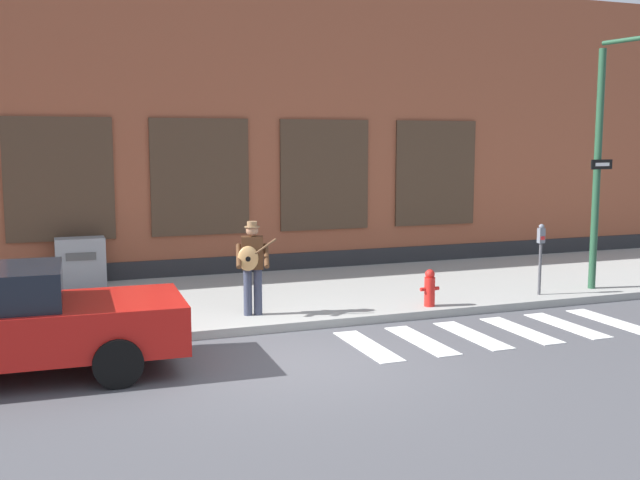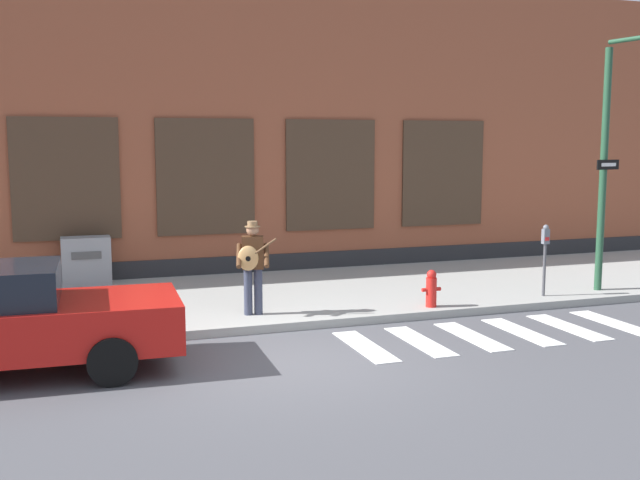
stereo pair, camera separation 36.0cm
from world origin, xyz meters
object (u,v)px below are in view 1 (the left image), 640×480
utility_box (81,262)px  parking_meter (541,248)px  fire_hydrant (430,288)px  busker (252,262)px  red_car (8,323)px

utility_box → parking_meter: bearing=-25.8°
parking_meter → fire_hydrant: size_ratio=2.05×
parking_meter → fire_hydrant: bearing=-176.2°
utility_box → fire_hydrant: size_ratio=1.49×
parking_meter → utility_box: parking_meter is taller
busker → fire_hydrant: (3.31, -0.44, -0.61)m
utility_box → fire_hydrant: bearing=-35.7°
red_car → utility_box: bearing=77.9°
busker → utility_box: bearing=124.8°
red_car → busker: (3.93, 1.82, 0.33)m
red_car → fire_hydrant: red_car is taller
fire_hydrant → utility_box: bearing=144.3°
busker → parking_meter: 5.91m
busker → red_car: bearing=-155.2°
red_car → fire_hydrant: 7.38m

